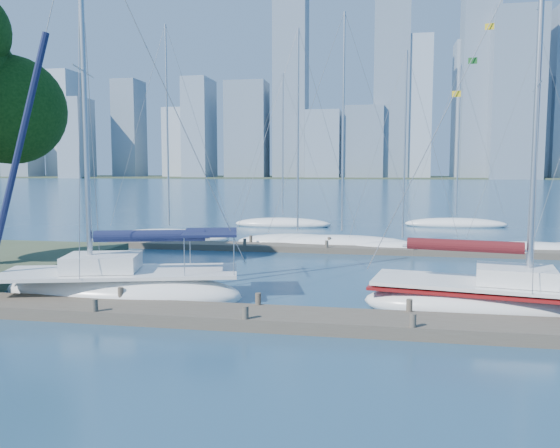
# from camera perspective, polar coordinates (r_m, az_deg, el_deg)

# --- Properties ---
(ground) EXTENTS (700.00, 700.00, 0.00)m
(ground) POSITION_cam_1_polar(r_m,az_deg,el_deg) (17.96, -2.92, -10.34)
(ground) COLOR navy
(ground) RESTS_ON ground
(near_dock) EXTENTS (26.00, 2.00, 0.40)m
(near_dock) POSITION_cam_1_polar(r_m,az_deg,el_deg) (17.91, -2.93, -9.73)
(near_dock) COLOR #4C4438
(near_dock) RESTS_ON ground
(far_dock) EXTENTS (30.00, 1.80, 0.36)m
(far_dock) POSITION_cam_1_polar(r_m,az_deg,el_deg) (33.21, 6.75, -2.61)
(far_dock) COLOR #4C4438
(far_dock) RESTS_ON ground
(far_shore) EXTENTS (800.00, 100.00, 1.50)m
(far_shore) POSITION_cam_1_polar(r_m,az_deg,el_deg) (336.87, 9.55, 4.78)
(far_shore) COLOR #38472D
(far_shore) RESTS_ON ground
(sailboat_navy) EXTENTS (10.01, 5.46, 15.30)m
(sailboat_navy) POSITION_cam_1_polar(r_m,az_deg,el_deg) (21.73, -16.33, -4.71)
(sailboat_navy) COLOR white
(sailboat_navy) RESTS_ON ground
(sailboat_maroon) EXTENTS (9.32, 4.40, 13.75)m
(sailboat_maroon) POSITION_cam_1_polar(r_m,az_deg,el_deg) (20.43, 21.65, -5.81)
(sailboat_maroon) COLOR white
(sailboat_maroon) RESTS_ON ground
(bg_boat_0) EXTENTS (8.84, 2.74, 15.18)m
(bg_boat_0) POSITION_cam_1_polar(r_m,az_deg,el_deg) (39.25, -11.47, -1.26)
(bg_boat_0) COLOR white
(bg_boat_0) RESTS_ON ground
(bg_boat_1) EXTENTS (8.30, 5.02, 14.19)m
(bg_boat_1) POSITION_cam_1_polar(r_m,az_deg,el_deg) (35.55, 1.85, -1.87)
(bg_boat_1) COLOR white
(bg_boat_1) RESTS_ON ground
(bg_boat_2) EXTENTS (9.70, 4.43, 14.94)m
(bg_boat_2) POSITION_cam_1_polar(r_m,az_deg,el_deg) (34.82, 6.49, -2.05)
(bg_boat_2) COLOR white
(bg_boat_2) RESTS_ON ground
(bg_boat_3) EXTENTS (6.60, 2.38, 12.22)m
(bg_boat_3) POSITION_cam_1_polar(r_m,az_deg,el_deg) (33.89, 12.68, -2.45)
(bg_boat_3) COLOR white
(bg_boat_3) RESTS_ON ground
(bg_boat_4) EXTENTS (7.63, 2.57, 12.98)m
(bg_boat_4) POSITION_cam_1_polar(r_m,az_deg,el_deg) (35.73, 24.74, -2.41)
(bg_boat_4) COLOR white
(bg_boat_4) RESTS_ON ground
(bg_boat_6) EXTENTS (8.77, 3.73, 13.51)m
(bg_boat_6) POSITION_cam_1_polar(r_m,az_deg,el_deg) (47.79, 0.28, 0.06)
(bg_boat_6) COLOR white
(bg_boat_6) RESTS_ON ground
(bg_boat_7) EXTENTS (8.97, 4.30, 14.21)m
(bg_boat_7) POSITION_cam_1_polar(r_m,az_deg,el_deg) (50.05, 17.88, 0.05)
(bg_boat_7) COLOR white
(bg_boat_7) RESTS_ON ground
(skyline) EXTENTS (503.87, 51.31, 119.77)m
(skyline) POSITION_cam_1_polar(r_m,az_deg,el_deg) (309.16, 14.11, 11.38)
(skyline) COLOR gray
(skyline) RESTS_ON ground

